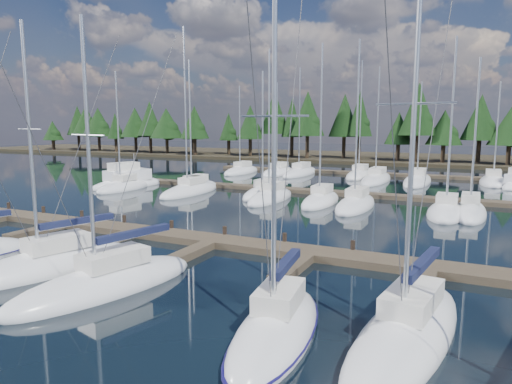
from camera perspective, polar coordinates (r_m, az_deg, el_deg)
The scene contains 11 objects.
ground at distance 38.23m, azimuth 4.23°, elevation -2.32°, with size 260.00×260.00×0.00m, color black.
far_shore at distance 96.21m, azimuth 17.44°, elevation 4.01°, with size 220.00×30.00×0.60m, color #2D2619.
main_dock at distance 27.09m, azimuth -5.66°, elevation -6.42°, with size 44.00×6.13×0.90m.
back_docks at distance 56.68m, azimuth 11.49°, elevation 1.27°, with size 50.00×21.80×0.40m.
front_sailboat_2 at distance 24.88m, azimuth -24.38°, elevation -8.33°, with size 5.36×9.68×12.58m.
front_sailboat_3 at distance 21.22m, azimuth -18.21°, elevation -10.86°, with size 4.92×9.45×12.19m.
front_sailboat_4 at distance 16.05m, azimuth 2.55°, elevation -16.81°, with size 3.42×7.84×13.44m.
front_sailboat_5 at distance 16.62m, azimuth 18.38°, elevation -16.36°, with size 3.90×10.05×14.10m.
back_sailboat_rows at distance 52.44m, azimuth 10.45°, elevation 0.79°, with size 43.76×32.64×17.42m.
motor_yacht_left at distance 54.72m, azimuth -15.75°, elevation 1.19°, with size 5.57×9.73×4.62m.
tree_line at distance 86.59m, azimuth 15.31°, elevation 8.42°, with size 184.44×12.14×13.66m.
Camera 1 is at (13.66, -4.98, 7.15)m, focal length 32.00 mm.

